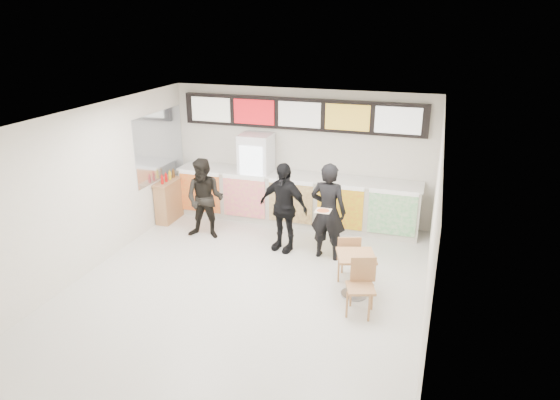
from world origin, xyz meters
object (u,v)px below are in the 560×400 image
at_px(customer_left, 205,199).
at_px(customer_mid, 283,207).
at_px(condiment_ledge, 169,200).
at_px(service_counter, 295,199).
at_px(drinks_fridge, 256,177).
at_px(cafe_table, 355,267).
at_px(customer_main, 328,212).

bearing_deg(customer_left, customer_mid, -7.44).
bearing_deg(condiment_ledge, service_counter, 14.34).
bearing_deg(service_counter, condiment_ledge, -165.66).
relative_size(drinks_fridge, cafe_table, 1.25).
bearing_deg(drinks_fridge, service_counter, -0.99).
distance_m(drinks_fridge, condiment_ledge, 2.09).
xyz_separation_m(customer_left, cafe_table, (3.44, -1.43, -0.34)).
bearing_deg(cafe_table, condiment_ledge, 138.27).
height_order(drinks_fridge, customer_main, drinks_fridge).
bearing_deg(customer_mid, customer_left, -167.87).
bearing_deg(customer_main, cafe_table, 126.04).
height_order(drinks_fridge, customer_mid, drinks_fridge).
bearing_deg(customer_main, customer_left, 1.57).
relative_size(service_counter, cafe_table, 3.47).
relative_size(customer_main, customer_left, 1.11).
distance_m(customer_left, cafe_table, 3.73).
xyz_separation_m(service_counter, customer_mid, (0.15, -1.41, 0.34)).
bearing_deg(cafe_table, customer_main, 102.95).
bearing_deg(condiment_ledge, customer_mid, -13.00).
bearing_deg(service_counter, cafe_table, -56.33).
height_order(service_counter, customer_main, customer_main).
xyz_separation_m(cafe_table, condiment_ledge, (-4.66, 2.04, -0.04)).
distance_m(customer_mid, condiment_ledge, 3.08).
xyz_separation_m(drinks_fridge, customer_left, (-0.66, -1.35, -0.14)).
relative_size(drinks_fridge, condiment_ledge, 1.77).
xyz_separation_m(customer_left, customer_mid, (1.74, -0.07, 0.05)).
xyz_separation_m(service_counter, customer_left, (-1.59, -1.34, 0.29)).
bearing_deg(customer_mid, condiment_ledge, -178.63).
distance_m(customer_main, customer_mid, 0.94).
relative_size(drinks_fridge, customer_main, 1.04).
bearing_deg(customer_mid, drinks_fridge, 141.73).
xyz_separation_m(customer_main, customer_left, (-2.68, 0.16, -0.10)).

